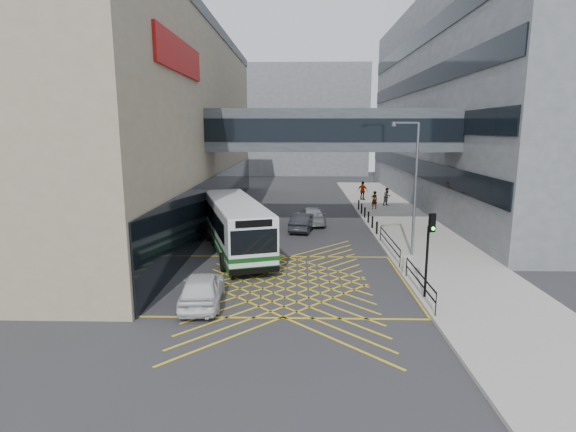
# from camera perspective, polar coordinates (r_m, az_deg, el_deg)

# --- Properties ---
(ground) EXTENTS (120.00, 120.00, 0.00)m
(ground) POSITION_cam_1_polar(r_m,az_deg,el_deg) (22.92, -0.25, -8.30)
(ground) COLOR #333335
(building_whsmith) EXTENTS (24.17, 42.00, 16.00)m
(building_whsmith) POSITION_cam_1_polar(r_m,az_deg,el_deg) (41.99, -25.37, 10.51)
(building_whsmith) COLOR tan
(building_whsmith) RESTS_ON ground
(building_right) EXTENTS (24.09, 44.00, 20.00)m
(building_right) POSITION_cam_1_polar(r_m,az_deg,el_deg) (51.33, 29.20, 12.31)
(building_right) COLOR slate
(building_right) RESTS_ON ground
(building_far) EXTENTS (28.00, 16.00, 18.00)m
(building_far) POSITION_cam_1_polar(r_m,az_deg,el_deg) (81.69, -0.46, 11.94)
(building_far) COLOR slate
(building_far) RESTS_ON ground
(skybridge) EXTENTS (20.00, 4.10, 3.00)m
(skybridge) POSITION_cam_1_polar(r_m,az_deg,el_deg) (33.72, 5.53, 10.79)
(skybridge) COLOR #40454B
(skybridge) RESTS_ON ground
(pavement) EXTENTS (6.00, 54.00, 0.16)m
(pavement) POSITION_cam_1_polar(r_m,az_deg,el_deg) (38.32, 13.99, -0.64)
(pavement) COLOR #A8A39A
(pavement) RESTS_ON ground
(box_junction) EXTENTS (12.00, 9.00, 0.01)m
(box_junction) POSITION_cam_1_polar(r_m,az_deg,el_deg) (22.92, -0.25, -8.29)
(box_junction) COLOR gold
(box_junction) RESTS_ON ground
(bus) EXTENTS (5.96, 11.77, 3.23)m
(bus) POSITION_cam_1_polar(r_m,az_deg,el_deg) (28.20, -6.72, -1.06)
(bus) COLOR silver
(bus) RESTS_ON ground
(car_white) EXTENTS (2.29, 4.81, 1.49)m
(car_white) POSITION_cam_1_polar(r_m,az_deg,el_deg) (20.19, -10.85, -8.98)
(car_white) COLOR silver
(car_white) RESTS_ON ground
(car_dark) EXTENTS (2.50, 4.57, 1.35)m
(car_dark) POSITION_cam_1_polar(r_m,az_deg,el_deg) (33.99, 1.90, -0.75)
(car_dark) COLOR black
(car_dark) RESTS_ON ground
(car_silver) EXTENTS (2.54, 4.88, 1.45)m
(car_silver) POSITION_cam_1_polar(r_m,az_deg,el_deg) (36.41, 2.96, 0.11)
(car_silver) COLOR #93979B
(car_silver) RESTS_ON ground
(traffic_light) EXTENTS (0.31, 0.46, 3.84)m
(traffic_light) POSITION_cam_1_polar(r_m,az_deg,el_deg) (20.62, 17.51, -3.31)
(traffic_light) COLOR black
(traffic_light) RESTS_ON pavement
(street_lamp) EXTENTS (1.76, 0.68, 7.82)m
(street_lamp) POSITION_cam_1_polar(r_m,az_deg,el_deg) (27.11, 15.58, 4.31)
(street_lamp) COLOR slate
(street_lamp) RESTS_ON pavement
(litter_bin) EXTENTS (0.50, 0.50, 0.86)m
(litter_bin) POSITION_cam_1_polar(r_m,az_deg,el_deg) (24.42, 14.89, -6.02)
(litter_bin) COLOR #ADA89E
(litter_bin) RESTS_ON pavement
(kerb_railings) EXTENTS (0.05, 12.54, 1.00)m
(kerb_railings) POSITION_cam_1_polar(r_m,az_deg,el_deg) (24.97, 14.18, -4.91)
(kerb_railings) COLOR black
(kerb_railings) RESTS_ON pavement
(bollards) EXTENTS (0.14, 10.14, 0.90)m
(bollards) POSITION_cam_1_polar(r_m,az_deg,el_deg) (37.71, 9.95, 0.15)
(bollards) COLOR black
(bollards) RESTS_ON pavement
(pedestrian_a) EXTENTS (0.78, 0.65, 1.69)m
(pedestrian_a) POSITION_cam_1_polar(r_m,az_deg,el_deg) (43.18, 10.90, 2.01)
(pedestrian_a) COLOR gray
(pedestrian_a) RESTS_ON pavement
(pedestrian_b) EXTENTS (0.99, 0.87, 1.74)m
(pedestrian_b) POSITION_cam_1_polar(r_m,az_deg,el_deg) (45.39, 12.48, 2.41)
(pedestrian_b) COLOR gray
(pedestrian_b) RESTS_ON pavement
(pedestrian_c) EXTENTS (1.28, 1.12, 1.97)m
(pedestrian_c) POSITION_cam_1_polar(r_m,az_deg,el_deg) (48.51, 9.47, 3.19)
(pedestrian_c) COLOR gray
(pedestrian_c) RESTS_ON pavement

